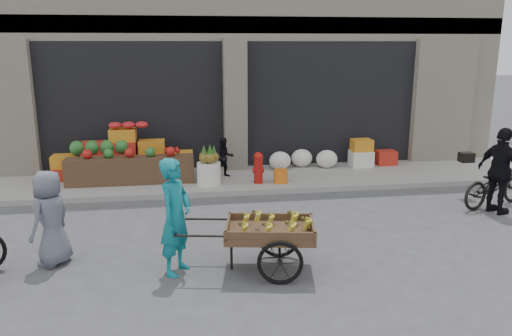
{
  "coord_description": "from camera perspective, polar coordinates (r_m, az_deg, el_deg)",
  "views": [
    {
      "loc": [
        -1.32,
        -7.12,
        3.18
      ],
      "look_at": [
        -0.08,
        1.06,
        1.1
      ],
      "focal_mm": 35.0,
      "sensor_mm": 36.0,
      "label": 1
    }
  ],
  "objects": [
    {
      "name": "ground",
      "position": [
        7.9,
        1.74,
        -9.6
      ],
      "size": [
        80.0,
        80.0,
        0.0
      ],
      "primitive_type": "plane",
      "color": "#424244",
      "rests_on": "ground"
    },
    {
      "name": "sidewalk",
      "position": [
        11.71,
        -1.84,
        -1.33
      ],
      "size": [
        18.0,
        2.2,
        0.12
      ],
      "primitive_type": "cube",
      "color": "gray",
      "rests_on": "ground"
    },
    {
      "name": "building",
      "position": [
        15.21,
        -3.76,
        14.8
      ],
      "size": [
        14.0,
        6.45,
        7.0
      ],
      "color": "beige",
      "rests_on": "ground"
    },
    {
      "name": "fruit_display",
      "position": [
        11.82,
        -14.07,
        1.44
      ],
      "size": [
        3.1,
        1.12,
        1.24
      ],
      "color": "red",
      "rests_on": "sidewalk"
    },
    {
      "name": "pineapple_bin",
      "position": [
        11.09,
        -5.4,
        -0.62
      ],
      "size": [
        0.52,
        0.52,
        0.5
      ],
      "primitive_type": "cylinder",
      "color": "silver",
      "rests_on": "sidewalk"
    },
    {
      "name": "fire_hydrant",
      "position": [
        11.12,
        0.26,
        0.19
      ],
      "size": [
        0.22,
        0.22,
        0.71
      ],
      "color": "#A5140F",
      "rests_on": "sidewalk"
    },
    {
      "name": "orange_bucket",
      "position": [
        11.22,
        2.83,
        -0.93
      ],
      "size": [
        0.32,
        0.32,
        0.3
      ],
      "primitive_type": "cylinder",
      "color": "orange",
      "rests_on": "sidewalk"
    },
    {
      "name": "right_bay_goods",
      "position": [
        12.76,
        9.56,
        1.37
      ],
      "size": [
        3.35,
        0.6,
        0.7
      ],
      "color": "silver",
      "rests_on": "sidewalk"
    },
    {
      "name": "seated_person",
      "position": [
        11.65,
        -3.63,
        1.22
      ],
      "size": [
        0.51,
        0.43,
        0.93
      ],
      "primitive_type": "imported",
      "rotation": [
        0.0,
        0.0,
        0.17
      ],
      "color": "black",
      "rests_on": "sidewalk"
    },
    {
      "name": "banana_cart",
      "position": [
        7.08,
        1.23,
        -6.85
      ],
      "size": [
        2.23,
        1.2,
        0.89
      ],
      "rotation": [
        0.0,
        0.0,
        -0.18
      ],
      "color": "brown",
      "rests_on": "ground"
    },
    {
      "name": "vendor_woman",
      "position": [
        7.05,
        -9.19,
        -5.51
      ],
      "size": [
        0.64,
        0.72,
        1.66
      ],
      "primitive_type": "imported",
      "rotation": [
        0.0,
        0.0,
        1.07
      ],
      "color": "#107481",
      "rests_on": "ground"
    },
    {
      "name": "vendor_grey",
      "position": [
        7.85,
        -22.42,
        -5.31
      ],
      "size": [
        0.73,
        0.83,
        1.42
      ],
      "primitive_type": "imported",
      "rotation": [
        0.0,
        0.0,
        -2.06
      ],
      "color": "slate",
      "rests_on": "ground"
    },
    {
      "name": "bicycle",
      "position": [
        10.99,
        25.68,
        -1.68
      ],
      "size": [
        1.82,
        1.12,
        0.9
      ],
      "primitive_type": "imported",
      "rotation": [
        0.0,
        0.0,
        1.9
      ],
      "color": "black",
      "rests_on": "ground"
    },
    {
      "name": "cyclist",
      "position": [
        10.47,
        26.2,
        -0.33
      ],
      "size": [
        0.7,
        1.05,
        1.66
      ],
      "primitive_type": "imported",
      "rotation": [
        0.0,
        0.0,
        1.9
      ],
      "color": "black",
      "rests_on": "ground"
    }
  ]
}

